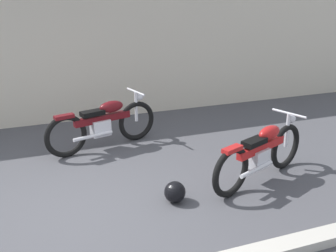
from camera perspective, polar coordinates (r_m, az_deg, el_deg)
ground_plane at (r=5.33m, az=-13.36°, el=-12.56°), size 40.00×40.00×0.00m
building_wall at (r=8.62m, az=-17.70°, el=9.97°), size 18.00×0.30×2.95m
helmet at (r=5.42m, az=1.00°, el=-9.54°), size 0.30×0.30×0.30m
motorcycle_maroon at (r=7.14m, az=-9.27°, el=0.36°), size 2.10×0.80×0.97m
motorcycle_red at (r=6.01m, az=13.38°, el=-3.80°), size 1.98×0.97×0.94m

